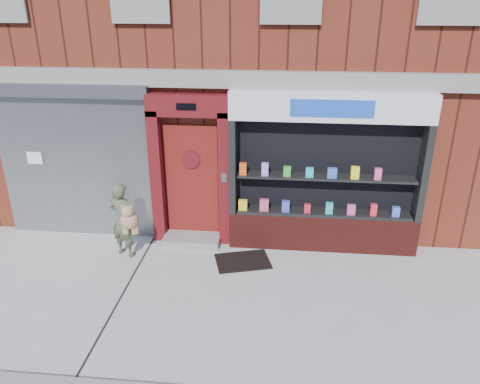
# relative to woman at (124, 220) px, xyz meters

# --- Properties ---
(ground) EXTENTS (80.00, 80.00, 0.00)m
(ground) POSITION_rel_woman_xyz_m (1.87, -1.14, -0.73)
(ground) COLOR #9E9E99
(ground) RESTS_ON ground
(building) EXTENTS (12.00, 8.16, 8.00)m
(building) POSITION_rel_woman_xyz_m (1.87, 4.86, 3.27)
(building) COLOR #602215
(building) RESTS_ON ground
(shutter_bay) EXTENTS (3.10, 0.30, 3.04)m
(shutter_bay) POSITION_rel_woman_xyz_m (-1.13, 0.79, 0.98)
(shutter_bay) COLOR gray
(shutter_bay) RESTS_ON ground
(red_door_bay) EXTENTS (1.52, 0.58, 2.90)m
(red_door_bay) POSITION_rel_woman_xyz_m (1.12, 0.72, 0.72)
(red_door_bay) COLOR #540E12
(red_door_bay) RESTS_ON ground
(pharmacy_bay) EXTENTS (3.50, 0.41, 3.00)m
(pharmacy_bay) POSITION_rel_woman_xyz_m (3.62, 0.68, 0.64)
(pharmacy_bay) COLOR #591915
(pharmacy_bay) RESTS_ON ground
(woman) EXTENTS (0.66, 0.58, 1.43)m
(woman) POSITION_rel_woman_xyz_m (0.00, 0.00, 0.00)
(woman) COLOR #4B5639
(woman) RESTS_ON ground
(doormat) EXTENTS (1.12, 0.92, 0.02)m
(doormat) POSITION_rel_woman_xyz_m (2.18, -0.03, -0.72)
(doormat) COLOR black
(doormat) RESTS_ON ground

